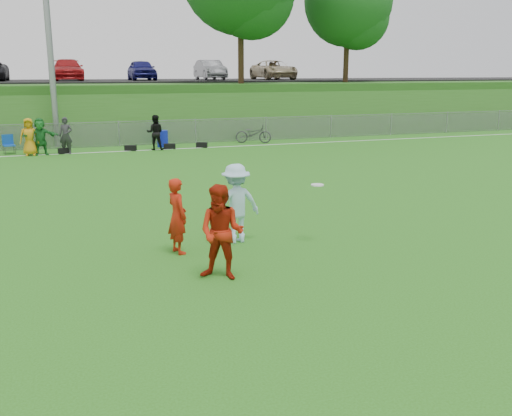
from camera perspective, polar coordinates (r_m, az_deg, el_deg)
name	(u,v)px	position (r m, az deg, el deg)	size (l,w,h in m)	color
ground	(233,274)	(10.95, -2.29, -6.61)	(120.00, 120.00, 0.00)	#266014
sideline_far	(124,151)	(28.25, -13.04, 5.56)	(60.00, 0.10, 0.01)	white
fence	(119,134)	(30.15, -13.54, 7.25)	(58.00, 0.06, 1.30)	gray
light_pole	(47,8)	(30.78, -20.21, 18.25)	(1.20, 0.40, 12.15)	gray
berm	(101,105)	(41.01, -15.23, 9.93)	(120.00, 18.00, 3.00)	#275B19
parking_lot	(97,81)	(42.95, -15.57, 12.13)	(120.00, 12.00, 0.10)	black
tree_green_far	(351,6)	(40.77, 9.45, 19.31)	(5.88, 5.88, 8.19)	black
car_row	(80,70)	(41.88, -17.17, 13.06)	(32.04, 5.18, 1.44)	silver
spectator_row	(57,136)	(27.99, -19.29, 6.82)	(8.92, 0.84, 1.69)	#B70C2C
gear_bags	(143,147)	(28.44, -11.23, 5.96)	(7.19, 0.47, 0.26)	black
player_red_left	(177,216)	(12.07, -7.87, -0.79)	(0.59, 0.39, 1.61)	#B41E0C
player_red_center	(222,232)	(10.46, -3.46, -2.46)	(0.87, 0.67, 1.78)	#AA1F0B
player_blue	(236,203)	(12.71, -2.02, 0.45)	(1.15, 0.66, 1.78)	#A7D2E8
frisbee	(317,185)	(12.65, 6.16, 2.31)	(0.29, 0.29, 0.03)	silver
recycling_bin	(163,139)	(29.46, -9.33, 6.85)	(0.55, 0.55, 0.83)	#101EAF
camp_chair	(9,148)	(28.96, -23.44, 5.50)	(0.60, 0.61, 0.89)	#0F44A3
bicycle	(253,134)	(30.66, -0.26, 7.45)	(0.67, 1.91, 1.00)	#303032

